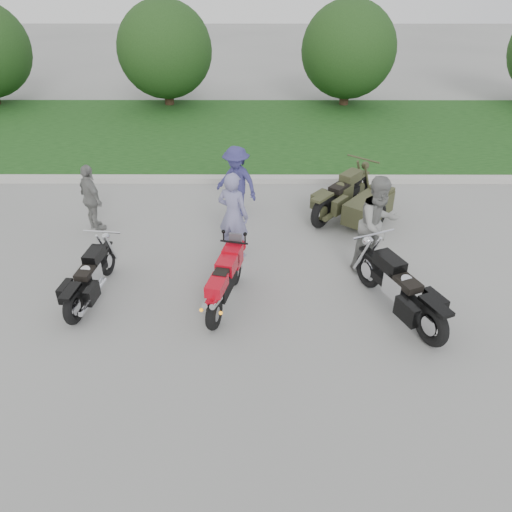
{
  "coord_description": "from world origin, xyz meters",
  "views": [
    {
      "loc": [
        0.53,
        -6.78,
        5.49
      ],
      "look_at": [
        0.51,
        0.8,
        0.8
      ],
      "focal_mm": 35.0,
      "sensor_mm": 36.0,
      "label": 1
    }
  ],
  "objects_px": {
    "cruiser_left": "(89,280)",
    "cruiser_right": "(402,292)",
    "cruiser_sidecar": "(356,203)",
    "person_denim": "(237,182)",
    "person_back": "(91,198)",
    "sportbike_red": "(224,281)",
    "person_stripe": "(233,216)",
    "person_grey": "(378,225)"
  },
  "relations": [
    {
      "from": "person_denim",
      "to": "person_grey",
      "type": "bearing_deg",
      "value": -5.14
    },
    {
      "from": "sportbike_red",
      "to": "cruiser_left",
      "type": "height_order",
      "value": "sportbike_red"
    },
    {
      "from": "cruiser_left",
      "to": "person_grey",
      "type": "bearing_deg",
      "value": 18.57
    },
    {
      "from": "person_denim",
      "to": "person_back",
      "type": "xyz_separation_m",
      "value": [
        -3.19,
        -0.73,
        -0.08
      ]
    },
    {
      "from": "cruiser_right",
      "to": "person_back",
      "type": "height_order",
      "value": "person_back"
    },
    {
      "from": "person_denim",
      "to": "cruiser_right",
      "type": "bearing_deg",
      "value": -17.95
    },
    {
      "from": "person_grey",
      "to": "cruiser_left",
      "type": "bearing_deg",
      "value": 163.44
    },
    {
      "from": "person_grey",
      "to": "person_back",
      "type": "relative_size",
      "value": 1.25
    },
    {
      "from": "sportbike_red",
      "to": "person_back",
      "type": "xyz_separation_m",
      "value": [
        -3.1,
        2.85,
        0.24
      ]
    },
    {
      "from": "cruiser_left",
      "to": "person_stripe",
      "type": "bearing_deg",
      "value": 38.76
    },
    {
      "from": "person_stripe",
      "to": "person_back",
      "type": "xyz_separation_m",
      "value": [
        -3.19,
        1.1,
        -0.14
      ]
    },
    {
      "from": "cruiser_right",
      "to": "person_grey",
      "type": "relative_size",
      "value": 1.2
    },
    {
      "from": "cruiser_left",
      "to": "person_stripe",
      "type": "distance_m",
      "value": 3.02
    },
    {
      "from": "cruiser_sidecar",
      "to": "person_denim",
      "type": "height_order",
      "value": "person_denim"
    },
    {
      "from": "person_stripe",
      "to": "person_denim",
      "type": "bearing_deg",
      "value": -63.75
    },
    {
      "from": "person_stripe",
      "to": "person_back",
      "type": "height_order",
      "value": "person_stripe"
    },
    {
      "from": "person_denim",
      "to": "person_back",
      "type": "relative_size",
      "value": 1.1
    },
    {
      "from": "cruiser_right",
      "to": "person_denim",
      "type": "height_order",
      "value": "person_denim"
    },
    {
      "from": "cruiser_left",
      "to": "person_grey",
      "type": "distance_m",
      "value": 5.47
    },
    {
      "from": "person_stripe",
      "to": "person_denim",
      "type": "distance_m",
      "value": 1.84
    },
    {
      "from": "cruiser_left",
      "to": "cruiser_sidecar",
      "type": "relative_size",
      "value": 0.91
    },
    {
      "from": "person_grey",
      "to": "person_back",
      "type": "xyz_separation_m",
      "value": [
        -5.99,
        1.59,
        -0.2
      ]
    },
    {
      "from": "cruiser_right",
      "to": "person_back",
      "type": "distance_m",
      "value": 6.91
    },
    {
      "from": "cruiser_right",
      "to": "person_denim",
      "type": "bearing_deg",
      "value": 104.17
    },
    {
      "from": "cruiser_right",
      "to": "person_back",
      "type": "bearing_deg",
      "value": 129.72
    },
    {
      "from": "cruiser_sidecar",
      "to": "person_denim",
      "type": "xyz_separation_m",
      "value": [
        -2.79,
        0.28,
        0.4
      ]
    },
    {
      "from": "cruiser_left",
      "to": "person_denim",
      "type": "distance_m",
      "value": 4.26
    },
    {
      "from": "person_stripe",
      "to": "person_back",
      "type": "relative_size",
      "value": 1.18
    },
    {
      "from": "cruiser_sidecar",
      "to": "person_stripe",
      "type": "distance_m",
      "value": 3.23
    },
    {
      "from": "sportbike_red",
      "to": "person_stripe",
      "type": "height_order",
      "value": "person_stripe"
    },
    {
      "from": "cruiser_right",
      "to": "person_stripe",
      "type": "height_order",
      "value": "person_stripe"
    },
    {
      "from": "cruiser_sidecar",
      "to": "person_denim",
      "type": "distance_m",
      "value": 2.83
    },
    {
      "from": "cruiser_sidecar",
      "to": "cruiser_left",
      "type": "bearing_deg",
      "value": -110.58
    },
    {
      "from": "sportbike_red",
      "to": "person_stripe",
      "type": "bearing_deg",
      "value": 100.47
    },
    {
      "from": "cruiser_left",
      "to": "sportbike_red",
      "type": "bearing_deg",
      "value": 2.67
    },
    {
      "from": "cruiser_right",
      "to": "cruiser_sidecar",
      "type": "xyz_separation_m",
      "value": [
        -0.18,
        3.58,
        -0.04
      ]
    },
    {
      "from": "cruiser_left",
      "to": "cruiser_right",
      "type": "height_order",
      "value": "cruiser_right"
    },
    {
      "from": "cruiser_right",
      "to": "person_stripe",
      "type": "bearing_deg",
      "value": 122.33
    },
    {
      "from": "sportbike_red",
      "to": "cruiser_sidecar",
      "type": "height_order",
      "value": "cruiser_sidecar"
    },
    {
      "from": "cruiser_sidecar",
      "to": "person_grey",
      "type": "xyz_separation_m",
      "value": [
        0.01,
        -2.04,
        0.52
      ]
    },
    {
      "from": "sportbike_red",
      "to": "person_back",
      "type": "height_order",
      "value": "person_back"
    },
    {
      "from": "person_stripe",
      "to": "person_grey",
      "type": "bearing_deg",
      "value": -163.57
    }
  ]
}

